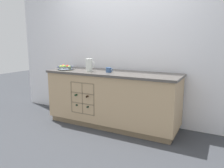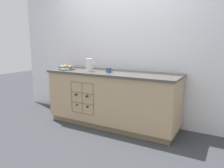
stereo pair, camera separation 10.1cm
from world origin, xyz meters
The scene contains 6 objects.
ground_plane centered at (0.00, 0.00, 0.00)m, with size 14.00×14.00×0.00m, color #383A3F.
back_wall centered at (0.00, 0.39, 1.27)m, with size 4.52×0.06×2.55m, color white.
kitchen_island centered at (0.00, 0.00, 0.45)m, with size 2.16×0.70×0.88m.
fruit_bowl centered at (-0.86, -0.10, 0.92)m, with size 0.29×0.29×0.09m.
white_pitcher centered at (-0.36, -0.11, 0.99)m, with size 0.17×0.11×0.20m.
ceramic_mug centered at (-0.02, -0.07, 0.92)m, with size 0.12×0.08×0.08m.
Camera 1 is at (1.60, -3.04, 1.34)m, focal length 35.00 mm.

